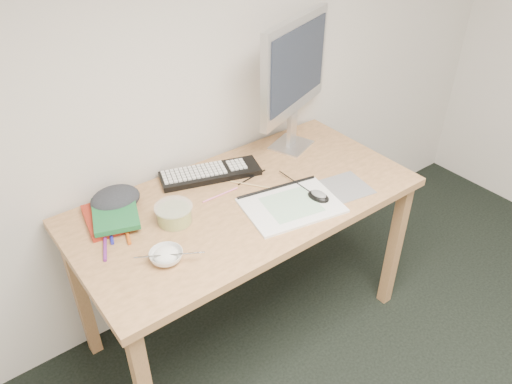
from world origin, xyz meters
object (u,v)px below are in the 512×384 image
Objects in this scene: desk at (246,214)px; rice_bowl at (166,256)px; monitor at (295,70)px; sketchpad at (291,205)px; keyboard at (210,173)px.

desk is 12.12× the size of rice_bowl.
monitor reaches higher than desk.
sketchpad is 0.61m from monitor.
desk is at bearing 17.05° from rice_bowl.
keyboard is 0.71× the size of monitor.
monitor reaches higher than rice_bowl.
rice_bowl reaches higher than sketchpad.
keyboard is (-0.02, 0.22, 0.09)m from desk.
monitor is at bearing 21.95° from rice_bowl.
sketchpad is 3.20× the size of rice_bowl.
sketchpad is 0.87× the size of keyboard.
sketchpad is 0.62× the size of monitor.
monitor reaches higher than sketchpad.
keyboard is (-0.13, 0.38, 0.01)m from sketchpad.
keyboard is 3.68× the size of rice_bowl.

